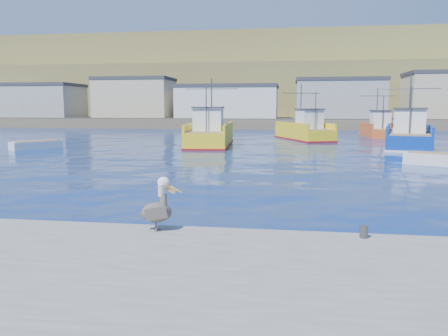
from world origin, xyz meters
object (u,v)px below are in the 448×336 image
(boat_orange, at_px, (378,129))
(skiff_left, at_px, (36,146))
(trawler_yellow_a, at_px, (210,135))
(trawler_yellow_b, at_px, (305,131))
(trawler_blue, at_px, (408,137))
(skiff_mid, at_px, (442,161))
(pelican, at_px, (158,208))

(boat_orange, bearing_deg, skiff_left, -148.01)
(trawler_yellow_a, relative_size, trawler_yellow_b, 1.12)
(trawler_blue, relative_size, skiff_mid, 2.41)
(trawler_blue, height_order, boat_orange, trawler_blue)
(trawler_yellow_b, bearing_deg, trawler_yellow_a, -136.56)
(skiff_left, bearing_deg, skiff_mid, -11.28)
(boat_orange, bearing_deg, trawler_blue, -90.83)
(trawler_yellow_b, bearing_deg, skiff_left, -148.64)
(skiff_mid, xyz_separation_m, pelican, (-13.01, -18.57, 0.80))
(trawler_blue, bearing_deg, skiff_left, -169.69)
(trawler_blue, height_order, skiff_mid, trawler_blue)
(trawler_yellow_b, distance_m, skiff_left, 27.90)
(skiff_left, relative_size, pelican, 3.03)
(skiff_left, bearing_deg, trawler_yellow_a, 21.55)
(trawler_yellow_b, xyz_separation_m, skiff_left, (-23.82, -14.52, -0.66))
(pelican, bearing_deg, skiff_left, 126.88)
(trawler_yellow_a, height_order, boat_orange, trawler_yellow_a)
(trawler_yellow_b, xyz_separation_m, skiff_mid, (7.86, -20.84, -0.65))
(trawler_blue, distance_m, skiff_left, 33.29)
(trawler_yellow_a, relative_size, trawler_blue, 1.03)
(skiff_mid, bearing_deg, trawler_blue, 85.05)
(trawler_yellow_a, distance_m, pelican, 30.92)
(trawler_yellow_a, bearing_deg, trawler_blue, 0.66)
(trawler_yellow_b, bearing_deg, boat_orange, 33.60)
(trawler_yellow_b, height_order, pelican, trawler_yellow_b)
(boat_orange, relative_size, pelican, 5.72)
(trawler_blue, xyz_separation_m, pelican, (-14.07, -30.85, 0.10))
(trawler_yellow_b, relative_size, skiff_left, 2.40)
(trawler_yellow_a, bearing_deg, skiff_mid, -35.18)
(boat_orange, bearing_deg, trawler_yellow_b, -146.40)
(skiff_mid, bearing_deg, trawler_yellow_b, 110.67)
(trawler_blue, bearing_deg, skiff_mid, -94.95)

